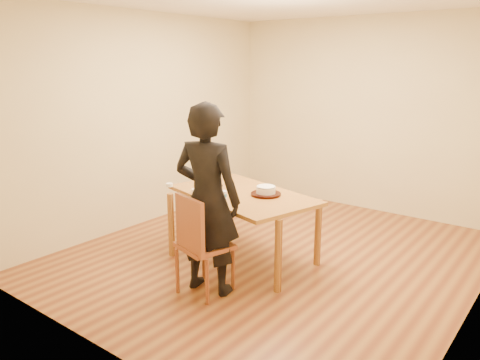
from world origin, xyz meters
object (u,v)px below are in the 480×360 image
Objects in this scene: cake at (266,190)px; person at (207,200)px; dining_chair at (205,246)px; cake_plate at (266,194)px; dining_table at (243,195)px.

cake is 0.82m from person.
person is at bearing 105.44° from dining_chair.
dining_chair is 0.43m from person.
cake_plate is 0.04m from cake.
dining_chair is 0.91m from cake_plate.
dining_table is 0.84m from dining_chair.
cake_plate reaches higher than dining_table.
dining_chair is 1.37× the size of cake_plate.
dining_table is 0.76m from person.
cake is at bearing 99.60° from dining_chair.
dining_chair is at bearing -95.85° from cake_plate.
person reaches higher than dining_table.
person reaches higher than cake_plate.
cake is at bearing 32.89° from dining_table.
dining_table reaches higher than dining_chair.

